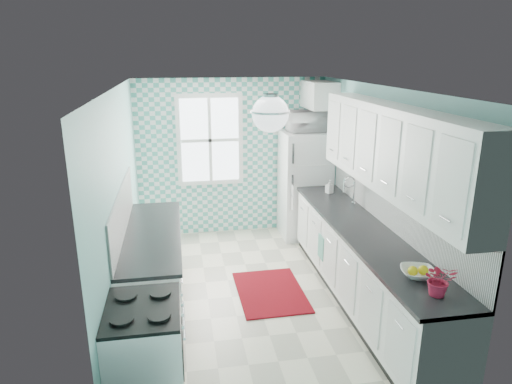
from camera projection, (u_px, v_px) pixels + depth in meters
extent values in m
cube|color=#EBE2C5|center=(256.00, 296.00, 5.62)|extent=(3.00, 4.40, 0.02)
cube|color=white|center=(255.00, 87.00, 4.89)|extent=(3.00, 4.40, 0.02)
cube|color=#7FC2BE|center=(232.00, 157.00, 7.34)|extent=(3.00, 0.02, 2.50)
cube|color=#7FC2BE|center=(310.00, 294.00, 3.17)|extent=(3.00, 0.02, 2.50)
cube|color=#7FC2BE|center=(120.00, 206.00, 5.01)|extent=(0.02, 4.40, 2.50)
cube|color=#7FC2BE|center=(378.00, 192.00, 5.51)|extent=(0.02, 4.40, 2.50)
cube|color=teal|center=(232.00, 158.00, 7.32)|extent=(3.00, 0.01, 2.50)
cube|color=white|center=(210.00, 140.00, 7.15)|extent=(1.04, 0.05, 1.44)
cube|color=white|center=(210.00, 140.00, 7.13)|extent=(0.90, 0.02, 1.30)
cube|color=white|center=(391.00, 207.00, 5.14)|extent=(0.02, 3.60, 0.51)
cube|color=white|center=(122.00, 213.00, 4.96)|extent=(0.02, 2.15, 0.51)
cube|color=white|center=(392.00, 149.00, 4.72)|extent=(0.33, 3.20, 0.90)
cube|color=white|center=(319.00, 95.00, 6.90)|extent=(0.40, 0.74, 0.40)
cylinder|color=silver|center=(271.00, 96.00, 4.14)|extent=(0.14, 0.14, 0.04)
cylinder|color=silver|center=(270.00, 104.00, 4.16)|extent=(0.02, 0.02, 0.12)
sphere|color=white|center=(270.00, 114.00, 4.19)|extent=(0.34, 0.34, 0.34)
cube|color=white|center=(363.00, 269.00, 5.31)|extent=(0.60, 3.60, 0.90)
cube|color=black|center=(364.00, 231.00, 5.17)|extent=(0.63, 3.60, 0.04)
cube|color=white|center=(154.00, 272.00, 5.22)|extent=(0.60, 2.15, 0.90)
cube|color=black|center=(152.00, 234.00, 5.09)|extent=(0.63, 2.15, 0.04)
cube|color=silver|center=(305.00, 185.00, 7.26)|extent=(0.74, 0.70, 1.70)
cube|color=silver|center=(312.00, 166.00, 6.81)|extent=(0.73, 0.01, 0.02)
cube|color=silver|center=(293.00, 154.00, 6.69)|extent=(0.03, 0.03, 0.30)
cube|color=silver|center=(292.00, 192.00, 6.86)|extent=(0.03, 0.03, 0.54)
cube|color=silver|center=(146.00, 356.00, 3.76)|extent=(0.59, 0.75, 0.89)
cube|color=black|center=(142.00, 309.00, 3.63)|extent=(0.59, 0.75, 0.03)
cube|color=black|center=(183.00, 347.00, 3.79)|extent=(0.01, 0.49, 0.30)
cube|color=silver|center=(340.00, 208.00, 5.95)|extent=(0.49, 0.41, 0.12)
cylinder|color=silver|center=(354.00, 193.00, 5.92)|extent=(0.02, 0.02, 0.30)
torus|color=silver|center=(350.00, 179.00, 5.86)|extent=(0.16, 0.02, 0.16)
cube|color=maroon|center=(270.00, 292.00, 5.68)|extent=(0.82, 1.16, 0.02)
cube|color=#61A5A7|center=(321.00, 247.00, 5.83)|extent=(0.03, 0.21, 0.31)
imported|color=white|center=(418.00, 273.00, 4.07)|extent=(0.37, 0.37, 0.08)
imported|color=#B91A37|center=(440.00, 280.00, 3.72)|extent=(0.31, 0.28, 0.29)
imported|color=#95C2CC|center=(330.00, 186.00, 6.49)|extent=(0.11, 0.12, 0.19)
imported|color=silver|center=(307.00, 121.00, 6.97)|extent=(0.59, 0.42, 0.32)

